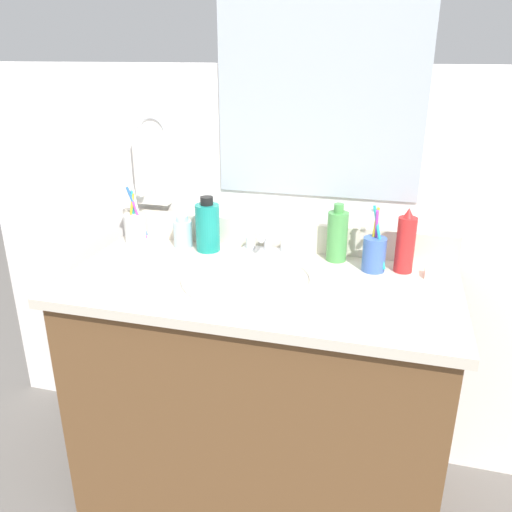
# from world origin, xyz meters

# --- Properties ---
(ground_plane) EXTENTS (6.00, 6.00, 0.00)m
(ground_plane) POSITION_xyz_m (0.00, 0.00, 0.00)
(ground_plane) COLOR #66605B
(vanity_cabinet) EXTENTS (1.02, 0.49, 0.73)m
(vanity_cabinet) POSITION_xyz_m (0.00, 0.00, 0.36)
(vanity_cabinet) COLOR brown
(vanity_cabinet) RESTS_ON ground_plane
(countertop) EXTENTS (1.06, 0.53, 0.03)m
(countertop) POSITION_xyz_m (0.00, 0.00, 0.74)
(countertop) COLOR beige
(countertop) RESTS_ON vanity_cabinet
(backsplash) EXTENTS (1.06, 0.02, 0.09)m
(backsplash) POSITION_xyz_m (0.00, 0.25, 0.80)
(backsplash) COLOR beige
(backsplash) RESTS_ON countertop
(back_wall) EXTENTS (2.16, 0.04, 1.30)m
(back_wall) POSITION_xyz_m (0.00, 0.31, 0.65)
(back_wall) COLOR white
(back_wall) RESTS_ON ground_plane
(mirror_panel) EXTENTS (0.60, 0.01, 0.56)m
(mirror_panel) POSITION_xyz_m (0.10, 0.29, 1.20)
(mirror_panel) COLOR #B2BCC6
(towel_ring) EXTENTS (0.10, 0.01, 0.10)m
(towel_ring) POSITION_xyz_m (-0.43, 0.29, 1.09)
(towel_ring) COLOR silver
(hand_towel) EXTENTS (0.11, 0.04, 0.22)m
(hand_towel) POSITION_xyz_m (-0.43, 0.27, 0.97)
(hand_towel) COLOR silver
(sink_basin) EXTENTS (0.38, 0.38, 0.11)m
(sink_basin) POSITION_xyz_m (-0.03, 0.00, 0.72)
(sink_basin) COLOR white
(sink_basin) RESTS_ON countertop
(faucet) EXTENTS (0.16, 0.10, 0.08)m
(faucet) POSITION_xyz_m (-0.03, 0.20, 0.78)
(faucet) COLOR silver
(faucet) RESTS_ON countertop
(bottle_gel_clear) EXTENTS (0.06, 0.06, 0.10)m
(bottle_gel_clear) POSITION_xyz_m (-0.30, 0.19, 0.80)
(bottle_gel_clear) COLOR silver
(bottle_gel_clear) RESTS_ON countertop
(bottle_toner_green) EXTENTS (0.06, 0.06, 0.17)m
(bottle_toner_green) POSITION_xyz_m (0.18, 0.20, 0.83)
(bottle_toner_green) COLOR #4C9E4C
(bottle_toner_green) RESTS_ON countertop
(bottle_spray_red) EXTENTS (0.05, 0.05, 0.19)m
(bottle_spray_red) POSITION_xyz_m (0.38, 0.17, 0.84)
(bottle_spray_red) COLOR red
(bottle_spray_red) RESTS_ON countertop
(bottle_mouthwash_teal) EXTENTS (0.07, 0.07, 0.17)m
(bottle_mouthwash_teal) POSITION_xyz_m (-0.21, 0.18, 0.83)
(bottle_mouthwash_teal) COLOR teal
(bottle_mouthwash_teal) RESTS_ON countertop
(cup_blue_plastic) EXTENTS (0.07, 0.08, 0.19)m
(cup_blue_plastic) POSITION_xyz_m (0.30, 0.15, 0.81)
(cup_blue_plastic) COLOR #3F66B7
(cup_blue_plastic) RESTS_ON countertop
(cup_white_ceramic) EXTENTS (0.08, 0.08, 0.20)m
(cup_white_ceramic) POSITION_xyz_m (-0.47, 0.19, 0.81)
(cup_white_ceramic) COLOR white
(cup_white_ceramic) RESTS_ON countertop
(soap_bar) EXTENTS (0.06, 0.04, 0.02)m
(soap_bar) POSITION_xyz_m (0.47, 0.14, 0.76)
(soap_bar) COLOR white
(soap_bar) RESTS_ON countertop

